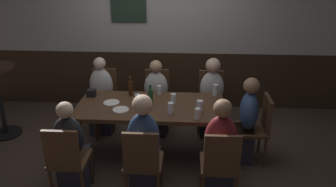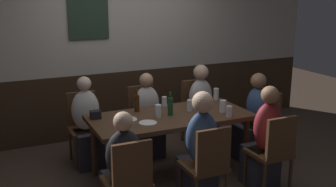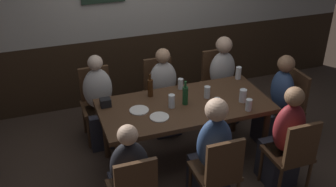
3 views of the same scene
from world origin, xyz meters
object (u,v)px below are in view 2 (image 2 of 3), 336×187
object	(u,v)px
person_mid_far	(148,122)
beer_glass_tall	(164,102)
person_mid_near	(199,156)
plate_white_small	(148,123)
chair_left_near	(129,179)
condiment_caddy	(95,115)
person_left_near	(123,176)
highball_clear	(190,106)
chair_mid_near	(207,163)
pint_glass_pale	(223,107)
plate_white_large	(128,120)
chair_left_far	(84,123)
chair_mid_far	(144,115)
pint_glass_stout	(200,113)
person_head_east	(253,123)
tumbler_short	(216,95)
person_right_near	(264,145)
chair_head_east	(264,120)
person_left_far	(87,129)
person_right_far	(202,112)
beer_bottle_brown	(137,103)
pint_glass_amber	(158,112)
chair_right_far	(196,108)
chair_right_near	(274,150)
dining_table	(170,122)
tumbler_water	(229,112)
beer_bottle_green	(171,106)

from	to	relation	value
person_mid_far	beer_glass_tall	bearing A→B (deg)	-76.74
person_mid_near	plate_white_small	xyz separation A→B (m)	(-0.34, 0.52, 0.24)
person_mid_near	beer_glass_tall	world-z (taller)	person_mid_near
chair_left_near	condiment_caddy	size ratio (longest dim) A/B	8.00
person_left_near	highball_clear	xyz separation A→B (m)	(1.08, 0.73, 0.35)
chair_mid_near	person_left_near	bearing A→B (deg)	168.39
pint_glass_pale	plate_white_large	distance (m)	1.12
chair_left_far	person_left_near	size ratio (longest dim) A/B	0.81
chair_mid_far	chair_left_far	distance (m)	0.80
pint_glass_stout	pint_glass_pale	bearing A→B (deg)	11.65
person_head_east	person_left_near	size ratio (longest dim) A/B	1.03
pint_glass_pale	pint_glass_stout	xyz separation A→B (m)	(-0.34, -0.07, -0.00)
chair_left_far	tumbler_short	xyz separation A→B (m)	(1.62, -0.49, 0.31)
person_mid_near	person_right_near	world-z (taller)	person_mid_near
beer_glass_tall	person_mid_far	bearing A→B (deg)	103.26
person_right_near	tumbler_short	xyz separation A→B (m)	(0.02, 1.03, 0.32)
chair_head_east	chair_left_near	size ratio (longest dim) A/B	1.00
chair_mid_near	person_right_near	size ratio (longest dim) A/B	0.76
chair_head_east	plate_white_large	distance (m)	1.84
person_left_far	pint_glass_pale	bearing A→B (deg)	-30.86
person_mid_near	tumbler_short	bearing A→B (deg)	51.63
person_right_far	pint_glass_stout	size ratio (longest dim) A/B	8.09
beer_glass_tall	person_left_far	bearing A→B (deg)	159.00
chair_left_far	plate_white_large	bearing A→B (deg)	-69.64
beer_bottle_brown	condiment_caddy	bearing A→B (deg)	-173.40
pint_glass_amber	highball_clear	size ratio (longest dim) A/B	1.09
chair_right_far	chair_right_near	world-z (taller)	same
highball_clear	condiment_caddy	bearing A→B (deg)	170.63
person_right_near	pint_glass_stout	distance (m)	0.78
person_head_east	tumbler_short	size ratio (longest dim) A/B	7.41
person_mid_near	pint_glass_amber	bearing A→B (deg)	103.13
person_left_far	person_right_near	xyz separation A→B (m)	(1.60, -1.36, 0.02)
chair_mid_far	beer_bottle_brown	size ratio (longest dim) A/B	3.30
chair_mid_far	person_mid_near	world-z (taller)	person_mid_near
chair_head_east	chair_left_far	xyz separation A→B (m)	(-2.13, 0.84, 0.00)
dining_table	chair_left_far	world-z (taller)	chair_left_far
chair_left_far	tumbler_water	xyz separation A→B (m)	(1.37, -1.18, 0.30)
person_left_far	plate_white_large	distance (m)	0.77
beer_bottle_green	person_right_far	bearing A→B (deg)	40.57
tumbler_short	pint_glass_stout	world-z (taller)	tumbler_short
dining_table	plate_white_large	world-z (taller)	plate_white_large
beer_glass_tall	plate_white_large	xyz separation A→B (m)	(-0.58, -0.32, -0.05)
person_right_far	chair_mid_far	bearing A→B (deg)	168.56
beer_bottle_green	beer_bottle_brown	distance (m)	0.42
plate_white_small	tumbler_short	bearing A→B (deg)	23.98
chair_right_near	condiment_caddy	world-z (taller)	chair_right_near
chair_mid_near	chair_right_near	distance (m)	0.80
tumbler_short	tumbler_water	xyz separation A→B (m)	(-0.25, -0.69, -0.01)
person_right_far	person_left_near	distance (m)	2.11
highball_clear	chair_left_far	bearing A→B (deg)	143.80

